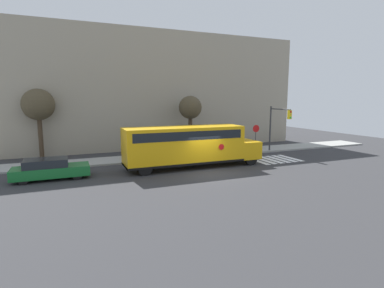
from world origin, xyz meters
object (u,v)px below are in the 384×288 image
Objects in this scene: school_bus at (189,144)px; tree_far_sidewalk at (190,108)px; stop_sign at (256,134)px; traffic_light at (277,122)px; parked_car at (50,169)px; tree_near_sidewalk at (38,105)px.

tree_far_sidewalk reaches higher than school_bus.
school_bus is 9.64m from stop_sign.
stop_sign is 0.48× the size of tree_far_sidewalk.
traffic_light reaches higher than school_bus.
traffic_light is at bearing 6.21° from parked_car.
tree_far_sidewalk reaches higher than parked_car.
parked_car is 8.96m from tree_near_sidewalk.
traffic_light is at bearing -49.20° from stop_sign.
parked_car is 0.77× the size of tree_near_sidewalk.
traffic_light reaches higher than parked_car.
school_bus reaches higher than parked_car.
stop_sign is at bearing -12.38° from tree_near_sidewalk.
parked_car is at bearing -168.67° from stop_sign.
tree_near_sidewalk is 1.10× the size of tree_far_sidewalk.
tree_near_sidewalk reaches higher than stop_sign.
stop_sign is at bearing -27.23° from tree_far_sidewalk.
parked_car is 1.04× the size of traffic_light.
stop_sign is at bearing 130.80° from traffic_light.
school_bus is 1.75× the size of tree_near_sidewalk.
stop_sign reaches higher than parked_car.
tree_near_sidewalk is at bearing 164.37° from traffic_light.
tree_near_sidewalk is (-1.03, 7.96, 3.98)m from parked_car.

